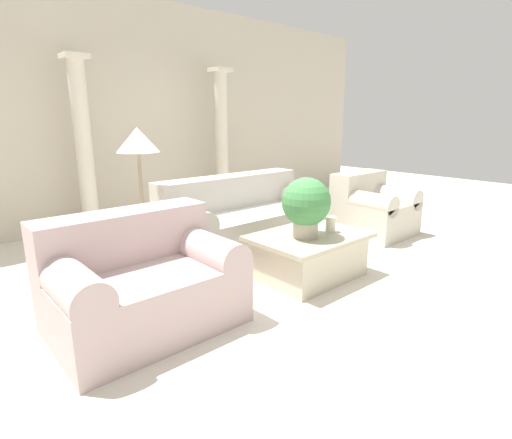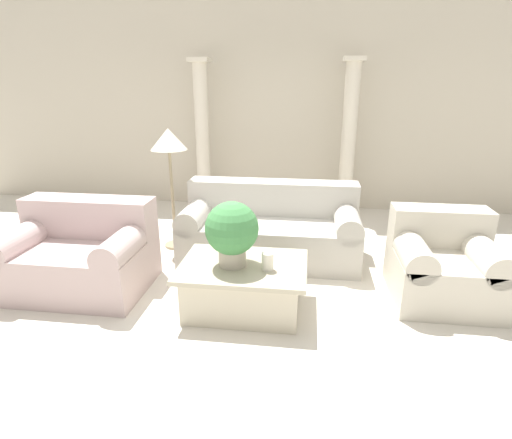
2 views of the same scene
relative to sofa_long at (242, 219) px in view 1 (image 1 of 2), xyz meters
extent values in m
plane|color=silver|center=(-0.27, -0.82, -0.35)|extent=(16.00, 16.00, 0.00)
cube|color=beige|center=(-0.27, 2.10, 1.25)|extent=(10.00, 0.06, 3.20)
cube|color=#B7B2A8|center=(0.00, -0.06, -0.12)|extent=(1.98, 0.92, 0.46)
cube|color=#B7B2A8|center=(0.00, 0.24, 0.31)|extent=(1.98, 0.32, 0.39)
cylinder|color=#B7B2A8|center=(-0.85, -0.06, 0.16)|extent=(0.28, 0.92, 0.28)
cylinder|color=#B7B2A8|center=(0.85, -0.06, 0.16)|extent=(0.28, 0.92, 0.28)
cube|color=#BFA6A4|center=(-1.78, -1.03, -0.12)|extent=(1.32, 0.92, 0.46)
cube|color=#BFA6A4|center=(-1.78, -0.73, 0.31)|extent=(1.32, 0.32, 0.39)
cylinder|color=#BFA6A4|center=(-2.30, -1.03, 0.16)|extent=(0.28, 0.92, 0.28)
cylinder|color=#BFA6A4|center=(-1.26, -1.03, 0.16)|extent=(0.28, 0.92, 0.28)
cube|color=beige|center=(-0.12, -1.18, -0.15)|extent=(0.97, 0.71, 0.40)
cube|color=#B3A98F|center=(-0.12, -1.18, 0.07)|extent=(1.11, 0.81, 0.04)
cylinder|color=#B2A893|center=(-0.22, -1.21, 0.16)|extent=(0.24, 0.24, 0.14)
sphere|color=#428447|center=(-0.22, -1.21, 0.43)|extent=(0.46, 0.46, 0.46)
cylinder|color=silver|center=(0.10, -1.26, 0.17)|extent=(0.10, 0.10, 0.15)
cylinder|color=gray|center=(-1.20, 0.14, -0.33)|extent=(0.27, 0.27, 0.03)
cylinder|color=gray|center=(-1.20, 0.14, 0.27)|extent=(0.04, 0.04, 1.17)
cone|color=beige|center=(-1.20, 0.14, 0.98)|extent=(0.42, 0.42, 0.24)
cylinder|color=beige|center=(-1.21, 1.67, 0.76)|extent=(0.21, 0.21, 2.22)
cube|color=beige|center=(-1.21, 1.67, 1.90)|extent=(0.30, 0.30, 0.06)
cylinder|color=beige|center=(0.96, 1.67, 0.76)|extent=(0.21, 0.21, 2.22)
cube|color=beige|center=(0.96, 1.67, 1.90)|extent=(0.30, 0.30, 0.06)
cube|color=beige|center=(1.68, -0.78, -0.12)|extent=(0.90, 0.88, 0.45)
cube|color=beige|center=(1.68, -0.49, 0.28)|extent=(0.90, 0.31, 0.36)
cylinder|color=beige|center=(1.37, -0.78, 0.14)|extent=(0.28, 0.88, 0.28)
cylinder|color=beige|center=(1.99, -0.78, 0.14)|extent=(0.28, 0.88, 0.28)
camera|label=1|loc=(-2.98, -3.62, 1.20)|focal=28.00mm
camera|label=2|loc=(0.40, -4.31, 1.59)|focal=28.00mm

